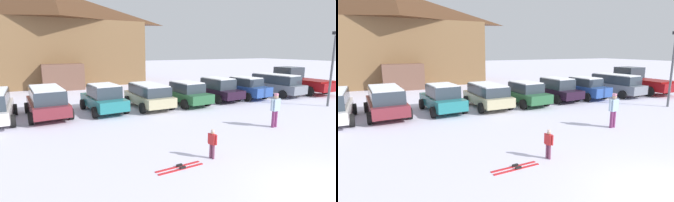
# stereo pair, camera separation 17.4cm
# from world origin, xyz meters

# --- Properties ---
(ski_lodge) EXTENTS (18.02, 9.46, 9.72)m
(ski_lodge) POSITION_xyz_m (-4.69, 27.38, 4.94)
(ski_lodge) COLOR brown
(ski_lodge) RESTS_ON ground
(parked_maroon_van) EXTENTS (2.46, 4.74, 1.67)m
(parked_maroon_van) POSITION_xyz_m (-6.38, 12.68, 0.90)
(parked_maroon_van) COLOR maroon
(parked_maroon_van) RESTS_ON ground
(parked_teal_hatchback) EXTENTS (2.38, 4.27, 1.69)m
(parked_teal_hatchback) POSITION_xyz_m (-3.29, 12.39, 0.84)
(parked_teal_hatchback) COLOR #22777B
(parked_teal_hatchback) RESTS_ON ground
(parked_beige_suv) EXTENTS (2.29, 4.38, 1.55)m
(parked_beige_suv) POSITION_xyz_m (-0.41, 12.26, 0.85)
(parked_beige_suv) COLOR #BAB186
(parked_beige_suv) RESTS_ON ground
(parked_green_coupe) EXTENTS (2.35, 4.32, 1.58)m
(parked_green_coupe) POSITION_xyz_m (2.26, 12.10, 0.80)
(parked_green_coupe) COLOR #296139
(parked_green_coupe) RESTS_ON ground
(parked_black_sedan) EXTENTS (2.31, 4.52, 1.67)m
(parked_black_sedan) POSITION_xyz_m (5.19, 12.54, 0.83)
(parked_black_sedan) COLOR black
(parked_black_sedan) RESTS_ON ground
(parked_blue_hatchback) EXTENTS (2.32, 4.26, 1.63)m
(parked_blue_hatchback) POSITION_xyz_m (7.64, 12.26, 0.83)
(parked_blue_hatchback) COLOR #274B9B
(parked_blue_hatchback) RESTS_ON ground
(parked_grey_wagon) EXTENTS (2.43, 4.93, 1.73)m
(parked_grey_wagon) POSITION_xyz_m (10.80, 12.13, 0.93)
(parked_grey_wagon) COLOR slate
(parked_grey_wagon) RESTS_ON ground
(pickup_truck) EXTENTS (2.61, 5.81, 2.15)m
(pickup_truck) POSITION_xyz_m (13.89, 12.45, 1.00)
(pickup_truck) COLOR maroon
(pickup_truck) RESTS_ON ground
(skier_child_in_red_jacket) EXTENTS (0.22, 0.38, 1.05)m
(skier_child_in_red_jacket) POSITION_xyz_m (-1.53, 3.76, 0.59)
(skier_child_in_red_jacket) COLOR #753B56
(skier_child_in_red_jacket) RESTS_ON ground
(skier_adult_in_blue_parka) EXTENTS (0.62, 0.26, 1.67)m
(skier_adult_in_blue_parka) POSITION_xyz_m (3.40, 5.48, 0.94)
(skier_adult_in_blue_parka) COLOR #7B3162
(skier_adult_in_blue_parka) RESTS_ON ground
(pair_of_skis) EXTENTS (1.66, 0.38, 0.08)m
(pair_of_skis) POSITION_xyz_m (-2.89, 3.58, 0.02)
(pair_of_skis) COLOR red
(pair_of_skis) RESTS_ON ground
(lamp_post) EXTENTS (0.44, 0.24, 4.85)m
(lamp_post) POSITION_xyz_m (10.43, 7.32, 2.76)
(lamp_post) COLOR #515459
(lamp_post) RESTS_ON ground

